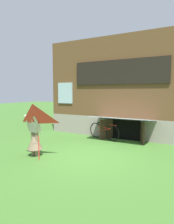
# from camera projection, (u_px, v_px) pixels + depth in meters

# --- Properties ---
(ground_plane) EXTENTS (60.00, 60.00, 0.00)m
(ground_plane) POSITION_uv_depth(u_px,v_px,m) (88.00, 156.00, 6.98)
(ground_plane) COLOR #3D6B28
(log_house) EXTENTS (7.69, 6.06, 4.84)m
(log_house) POSITION_uv_depth(u_px,v_px,m) (134.00, 88.00, 11.50)
(log_house) COLOR gray
(log_house) RESTS_ON ground_plane
(person) EXTENTS (0.61, 0.53, 1.66)m
(person) POSITION_uv_depth(u_px,v_px,m) (35.00, 136.00, 6.97)
(person) COLOR #7F6B51
(person) RESTS_ON ground_plane
(kite) EXTENTS (1.10, 0.97, 1.78)m
(kite) POSITION_uv_depth(u_px,v_px,m) (33.00, 118.00, 6.24)
(kite) COLOR red
(kite) RESTS_ON ground_plane
(bicycle_red) EXTENTS (1.69, 0.49, 0.79)m
(bicycle_red) POSITION_uv_depth(u_px,v_px,m) (104.00, 131.00, 9.41)
(bicycle_red) COLOR black
(bicycle_red) RESTS_ON ground_plane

